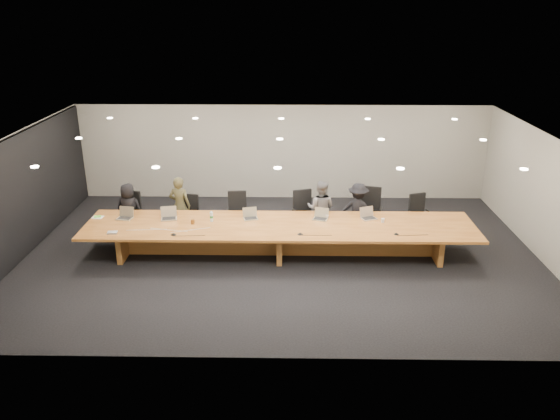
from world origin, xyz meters
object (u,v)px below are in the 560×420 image
(chair_right, at_px, (369,211))
(laptop_b, at_px, (169,213))
(paper_cup_far, at_px, (383,220))
(chair_left, at_px, (188,215))
(laptop_d, at_px, (320,214))
(laptop_c, at_px, (251,214))
(av_box, at_px, (112,233))
(water_bottle, at_px, (211,217))
(chair_mid_left, at_px, (237,214))
(chair_mid_right, at_px, (305,213))
(paper_cup_near, at_px, (327,217))
(person_d, at_px, (358,210))
(laptop_e, at_px, (369,213))
(conference_table, at_px, (280,234))
(person_c, at_px, (321,209))
(amber_mug, at_px, (193,222))
(laptop_a, at_px, (124,213))
(mic_center, at_px, (300,234))
(chair_far_right, at_px, (420,215))
(mic_right, at_px, (396,234))
(mic_left, at_px, (173,234))
(person_b, at_px, (180,206))
(chair_far_left, at_px, (129,213))
(person_a, at_px, (129,209))

(chair_right, relative_size, laptop_b, 3.28)
(paper_cup_far, bearing_deg, laptop_b, 178.76)
(chair_left, relative_size, laptop_d, 3.06)
(laptop_c, xyz_separation_m, av_box, (-3.02, -0.90, -0.12))
(water_bottle, bearing_deg, chair_mid_left, 62.94)
(laptop_c, distance_m, av_box, 3.15)
(chair_mid_right, relative_size, paper_cup_near, 12.25)
(paper_cup_near, bearing_deg, laptop_c, -177.80)
(person_d, height_order, laptop_e, person_d)
(conference_table, relative_size, paper_cup_near, 95.80)
(paper_cup_far, bearing_deg, person_c, 145.88)
(person_c, xyz_separation_m, laptop_d, (-0.05, -0.79, 0.16))
(chair_mid_left, distance_m, amber_mug, 1.50)
(chair_mid_right, relative_size, laptop_d, 3.41)
(laptop_a, relative_size, laptop_e, 1.01)
(chair_right, height_order, laptop_c, chair_right)
(amber_mug, bearing_deg, av_box, -161.23)
(chair_mid_left, distance_m, laptop_a, 2.75)
(mic_center, bearing_deg, paper_cup_far, 20.88)
(chair_right, distance_m, laptop_d, 1.64)
(chair_far_right, distance_m, person_d, 1.61)
(water_bottle, bearing_deg, laptop_c, 10.55)
(chair_far_right, distance_m, mic_right, 2.01)
(laptop_d, height_order, mic_left, laptop_d)
(laptop_a, height_order, laptop_c, laptop_a)
(chair_left, bearing_deg, person_d, 11.78)
(chair_mid_left, relative_size, person_b, 0.74)
(chair_right, relative_size, person_b, 0.80)
(av_box, bearing_deg, chair_far_right, 8.58)
(laptop_b, height_order, mic_left, laptop_b)
(chair_far_right, distance_m, paper_cup_far, 1.58)
(chair_mid_left, bearing_deg, person_b, 174.13)
(person_b, relative_size, person_d, 1.09)
(amber_mug, bearing_deg, laptop_e, 5.28)
(chair_far_left, xyz_separation_m, mic_center, (4.30, -1.71, 0.21))
(chair_mid_left, bearing_deg, person_c, -5.76)
(chair_far_left, height_order, person_b, person_b)
(laptop_d, distance_m, water_bottle, 2.55)
(laptop_b, relative_size, mic_center, 2.84)
(chair_mid_right, relative_size, amber_mug, 11.06)
(person_b, distance_m, water_bottle, 1.39)
(person_a, xyz_separation_m, laptop_a, (0.13, -0.82, 0.21))
(amber_mug, xyz_separation_m, paper_cup_near, (3.13, 0.39, -0.01))
(av_box, bearing_deg, chair_right, 11.95)
(person_b, xyz_separation_m, laptop_d, (3.49, -0.86, 0.13))
(chair_far_left, relative_size, laptop_a, 3.14)
(person_c, bearing_deg, laptop_b, 27.91)
(person_c, relative_size, laptop_d, 4.29)
(laptop_c, height_order, paper_cup_far, laptop_c)
(chair_mid_right, height_order, laptop_d, chair_mid_right)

